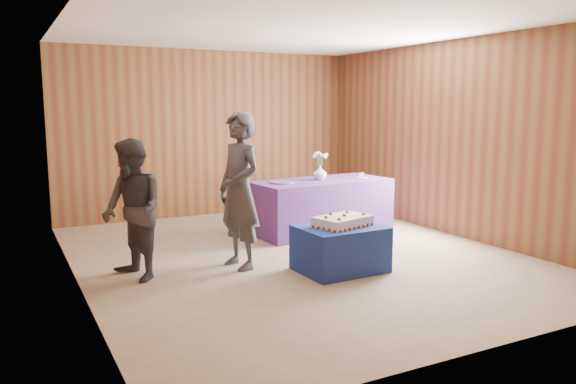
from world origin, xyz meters
TOP-DOWN VIEW (x-y plane):
  - ground at (0.00, 0.00)m, footprint 6.00×6.00m
  - room_shell at (0.00, 0.00)m, footprint 5.04×6.04m
  - cake_table at (0.13, -0.78)m, footprint 0.92×0.73m
  - serving_table at (0.95, 1.02)m, footprint 2.07×1.06m
  - sheet_cake at (0.16, -0.77)m, footprint 0.71×0.57m
  - vase at (0.95, 1.05)m, footprint 0.27×0.27m
  - flower_spray at (0.95, 1.05)m, footprint 0.23×0.23m
  - platter at (0.31, 0.98)m, footprint 0.38×0.38m
  - plate at (1.61, 0.95)m, footprint 0.24×0.24m
  - cake_slice at (1.61, 0.95)m, footprint 0.09×0.09m
  - knife at (1.64, 0.78)m, footprint 0.24×0.14m
  - guest_left at (-0.79, -0.14)m, footprint 0.53×0.71m
  - guest_right at (-1.94, -0.04)m, footprint 0.73×0.84m

SIDE VIEW (x-z plane):
  - ground at x=0.00m, z-range 0.00..0.00m
  - cake_table at x=0.13m, z-range 0.00..0.50m
  - serving_table at x=0.95m, z-range 0.00..0.75m
  - sheet_cake at x=0.16m, z-range 0.48..0.63m
  - guest_right at x=-1.94m, z-range 0.00..1.48m
  - knife at x=1.64m, z-range 0.75..0.75m
  - plate at x=1.61m, z-range 0.75..0.76m
  - platter at x=0.31m, z-range 0.75..0.77m
  - cake_slice at x=1.61m, z-range 0.75..0.84m
  - vase at x=0.95m, z-range 0.75..0.96m
  - guest_left at x=-0.79m, z-range 0.00..1.74m
  - flower_spray at x=0.95m, z-range 1.02..1.19m
  - room_shell at x=0.00m, z-range 0.44..3.16m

